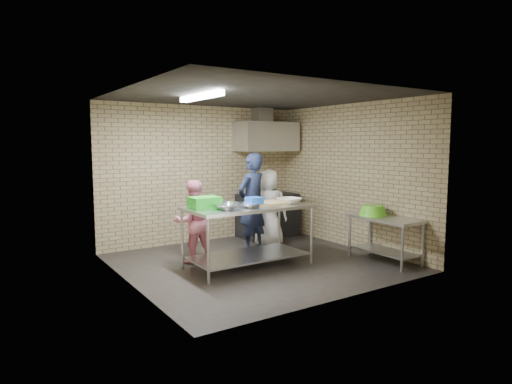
% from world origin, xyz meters
% --- Properties ---
extents(floor, '(4.20, 4.20, 0.00)m').
position_xyz_m(floor, '(0.00, 0.00, 0.00)').
color(floor, black).
rests_on(floor, ground).
extents(ceiling, '(4.20, 4.20, 0.00)m').
position_xyz_m(ceiling, '(0.00, 0.00, 2.70)').
color(ceiling, black).
rests_on(ceiling, ground).
extents(back_wall, '(4.20, 0.06, 2.70)m').
position_xyz_m(back_wall, '(0.00, 2.00, 1.35)').
color(back_wall, tan).
rests_on(back_wall, ground).
extents(front_wall, '(4.20, 0.06, 2.70)m').
position_xyz_m(front_wall, '(0.00, -2.00, 1.35)').
color(front_wall, tan).
rests_on(front_wall, ground).
extents(left_wall, '(0.06, 4.00, 2.70)m').
position_xyz_m(left_wall, '(-2.10, 0.00, 1.35)').
color(left_wall, tan).
rests_on(left_wall, ground).
extents(right_wall, '(0.06, 4.00, 2.70)m').
position_xyz_m(right_wall, '(2.10, 0.00, 1.35)').
color(right_wall, tan).
rests_on(right_wall, ground).
extents(prep_table, '(1.97, 0.98, 0.98)m').
position_xyz_m(prep_table, '(-0.26, -0.11, 0.49)').
color(prep_table, '#B5B8BD').
rests_on(prep_table, floor).
extents(side_counter, '(0.60, 1.20, 0.75)m').
position_xyz_m(side_counter, '(1.80, -1.10, 0.38)').
color(side_counter, silver).
rests_on(side_counter, floor).
extents(stove, '(1.20, 0.70, 0.90)m').
position_xyz_m(stove, '(1.35, 1.65, 0.45)').
color(stove, black).
rests_on(stove, floor).
extents(range_hood, '(1.30, 0.60, 0.60)m').
position_xyz_m(range_hood, '(1.35, 1.70, 2.10)').
color(range_hood, silver).
rests_on(range_hood, back_wall).
extents(hood_duct, '(0.35, 0.30, 0.30)m').
position_xyz_m(hood_duct, '(1.35, 1.85, 2.55)').
color(hood_duct, '#A5A8AD').
rests_on(hood_duct, back_wall).
extents(wall_shelf, '(0.80, 0.20, 0.04)m').
position_xyz_m(wall_shelf, '(1.65, 1.89, 1.92)').
color(wall_shelf, '#3F2B19').
rests_on(wall_shelf, back_wall).
extents(fluorescent_fixture, '(0.10, 1.25, 0.08)m').
position_xyz_m(fluorescent_fixture, '(-1.00, 0.00, 2.64)').
color(fluorescent_fixture, white).
rests_on(fluorescent_fixture, ceiling).
extents(green_crate, '(0.44, 0.33, 0.17)m').
position_xyz_m(green_crate, '(-0.96, 0.01, 1.07)').
color(green_crate, green).
rests_on(green_crate, prep_table).
extents(blue_tub, '(0.22, 0.22, 0.14)m').
position_xyz_m(blue_tub, '(-0.21, -0.21, 1.05)').
color(blue_tub, blue).
rests_on(blue_tub, prep_table).
extents(cutting_board, '(0.60, 0.46, 0.03)m').
position_xyz_m(cutting_board, '(0.09, -0.13, 1.00)').
color(cutting_board, tan).
rests_on(cutting_board, prep_table).
extents(mixing_bowl_a, '(0.33, 0.33, 0.08)m').
position_xyz_m(mixing_bowl_a, '(-0.76, -0.31, 1.02)').
color(mixing_bowl_a, '#B2B3B9').
rests_on(mixing_bowl_a, prep_table).
extents(mixing_bowl_b, '(0.25, 0.25, 0.07)m').
position_xyz_m(mixing_bowl_b, '(-0.56, -0.06, 1.02)').
color(mixing_bowl_b, silver).
rests_on(mixing_bowl_b, prep_table).
extents(mixing_bowl_c, '(0.31, 0.31, 0.07)m').
position_xyz_m(mixing_bowl_c, '(-0.36, -0.33, 1.02)').
color(mixing_bowl_c, '#B2B3B9').
rests_on(mixing_bowl_c, prep_table).
extents(ceramic_bowl, '(0.41, 0.41, 0.09)m').
position_xyz_m(ceramic_bowl, '(0.44, -0.26, 1.03)').
color(ceramic_bowl, beige).
rests_on(ceramic_bowl, prep_table).
extents(green_basin, '(0.46, 0.46, 0.17)m').
position_xyz_m(green_basin, '(1.78, -0.85, 0.83)').
color(green_basin, '#59C626').
rests_on(green_basin, side_counter).
extents(bottle_red, '(0.07, 0.07, 0.18)m').
position_xyz_m(bottle_red, '(1.40, 1.89, 2.03)').
color(bottle_red, '#B22619').
rests_on(bottle_red, wall_shelf).
extents(bottle_green, '(0.06, 0.06, 0.15)m').
position_xyz_m(bottle_green, '(1.80, 1.89, 2.02)').
color(bottle_green, green).
rests_on(bottle_green, wall_shelf).
extents(man_navy, '(0.75, 0.60, 1.79)m').
position_xyz_m(man_navy, '(0.35, 0.72, 0.89)').
color(man_navy, '#141933').
rests_on(man_navy, floor).
extents(woman_pink, '(0.68, 0.55, 1.36)m').
position_xyz_m(woman_pink, '(-0.86, 0.64, 0.68)').
color(woman_pink, '#CF6E88').
rests_on(woman_pink, floor).
extents(woman_white, '(0.86, 0.77, 1.48)m').
position_xyz_m(woman_white, '(0.85, 0.89, 0.74)').
color(woman_white, white).
rests_on(woman_white, floor).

